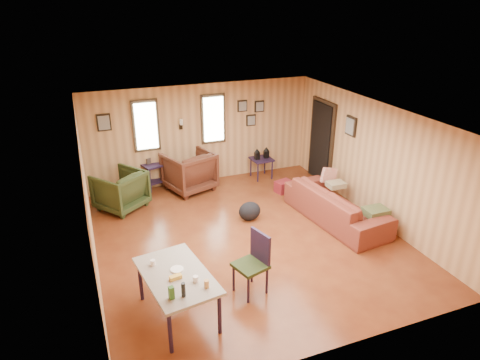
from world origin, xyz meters
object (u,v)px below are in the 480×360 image
(end_table, at_px, (155,170))
(dining_table, at_px, (177,279))
(sofa, at_px, (337,200))
(recliner_green, at_px, (120,188))
(recliner_brown, at_px, (189,169))
(side_table, at_px, (262,157))

(end_table, bearing_deg, dining_table, -96.69)
(sofa, distance_m, recliner_green, 4.57)
(recliner_brown, height_order, recliner_green, recliner_brown)
(recliner_green, xyz_separation_m, dining_table, (0.35, -3.79, 0.19))
(sofa, xyz_separation_m, end_table, (-3.13, 3.00, -0.04))
(sofa, xyz_separation_m, recliner_brown, (-2.40, 2.56, 0.05))
(side_table, height_order, dining_table, dining_table)
(recliner_brown, height_order, side_table, recliner_brown)
(recliner_brown, distance_m, side_table, 1.88)
(sofa, bearing_deg, dining_table, 107.25)
(side_table, bearing_deg, recliner_brown, -178.69)
(dining_table, bearing_deg, recliner_green, 86.58)
(sofa, xyz_separation_m, dining_table, (-3.68, -1.64, 0.18))
(recliner_brown, bearing_deg, sofa, 114.11)
(sofa, distance_m, dining_table, 4.03)
(side_table, bearing_deg, end_table, 171.53)
(recliner_green, xyz_separation_m, end_table, (0.90, 0.84, -0.04))
(side_table, relative_size, dining_table, 0.53)
(recliner_brown, xyz_separation_m, recliner_green, (-1.63, -0.41, -0.05))
(recliner_brown, xyz_separation_m, end_table, (-0.73, 0.43, -0.09))
(side_table, xyz_separation_m, dining_table, (-3.16, -4.25, 0.11))
(sofa, distance_m, recliner_brown, 3.51)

